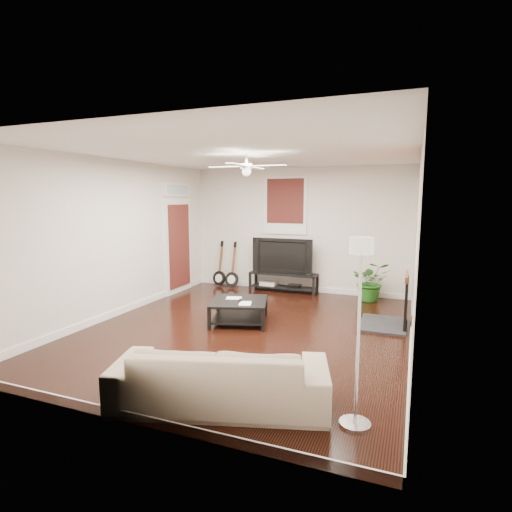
{
  "coord_description": "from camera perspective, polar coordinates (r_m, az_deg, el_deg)",
  "views": [
    {
      "loc": [
        2.47,
        -5.87,
        2.11
      ],
      "look_at": [
        0.0,
        0.4,
        1.15
      ],
      "focal_mm": 28.41,
      "sensor_mm": 36.0,
      "label": 1
    }
  ],
  "objects": [
    {
      "name": "tv_stand",
      "position": [
        9.27,
        3.88,
        -3.69
      ],
      "size": [
        1.55,
        0.41,
        0.43
      ],
      "primitive_type": "cube",
      "color": "black",
      "rests_on": "floor"
    },
    {
      "name": "sofa",
      "position": [
        4.34,
        -5.0,
        -16.3
      ],
      "size": [
        2.34,
        1.44,
        0.64
      ],
      "primitive_type": "imported",
      "rotation": [
        0.0,
        0.0,
        3.43
      ],
      "color": "tan",
      "rests_on": "floor"
    },
    {
      "name": "brick_accent",
      "position": [
        6.9,
        21.55,
        1.64
      ],
      "size": [
        0.02,
        2.2,
        2.8
      ],
      "primitive_type": "cube",
      "color": "#A85D36",
      "rests_on": "floor"
    },
    {
      "name": "window_back",
      "position": [
        9.26,
        4.14,
        7.11
      ],
      "size": [
        1.0,
        0.06,
        1.3
      ],
      "primitive_type": "cube",
      "color": "#37110F",
      "rests_on": "wall_back"
    },
    {
      "name": "door_left",
      "position": [
        9.24,
        -10.86,
        2.63
      ],
      "size": [
        0.08,
        1.0,
        2.5
      ],
      "primitive_type": "cube",
      "color": "white",
      "rests_on": "wall_left"
    },
    {
      "name": "potted_plant",
      "position": [
        8.68,
        15.89,
        -3.44
      ],
      "size": [
        0.86,
        0.78,
        0.83
      ],
      "primitive_type": "imported",
      "rotation": [
        0.0,
        0.0,
        0.19
      ],
      "color": "#1F5C1A",
      "rests_on": "floor"
    },
    {
      "name": "ceiling_fan",
      "position": [
        6.38,
        -1.35,
        12.51
      ],
      "size": [
        1.24,
        1.24,
        0.32
      ],
      "primitive_type": null,
      "color": "white",
      "rests_on": "ceiling"
    },
    {
      "name": "guitar_right",
      "position": [
        9.6,
        -3.44,
        -1.23
      ],
      "size": [
        0.35,
        0.26,
        1.1
      ],
      "primitive_type": null,
      "rotation": [
        0.0,
        0.0,
        -0.05
      ],
      "color": "black",
      "rests_on": "floor"
    },
    {
      "name": "coffee_table",
      "position": [
        7.0,
        -2.4,
        -7.79
      ],
      "size": [
        1.16,
        1.16,
        0.39
      ],
      "primitive_type": "cube",
      "rotation": [
        0.0,
        0.0,
        0.3
      ],
      "color": "black",
      "rests_on": "floor"
    },
    {
      "name": "guitar_left",
      "position": [
        9.78,
        -5.23,
        -1.08
      ],
      "size": [
        0.37,
        0.29,
        1.1
      ],
      "primitive_type": null,
      "rotation": [
        0.0,
        0.0,
        -0.15
      ],
      "color": "black",
      "rests_on": "floor"
    },
    {
      "name": "room",
      "position": [
        6.41,
        -1.31,
        1.74
      ],
      "size": [
        5.01,
        6.01,
        2.81
      ],
      "color": "black",
      "rests_on": "ground"
    },
    {
      "name": "fireplace",
      "position": [
        7.07,
        18.81,
        -5.83
      ],
      "size": [
        0.8,
        1.1,
        0.92
      ],
      "primitive_type": "cube",
      "color": "black",
      "rests_on": "floor"
    },
    {
      "name": "tv",
      "position": [
        9.18,
        3.95,
        0.09
      ],
      "size": [
        1.38,
        0.18,
        0.8
      ],
      "primitive_type": "imported",
      "color": "black",
      "rests_on": "tv_stand"
    },
    {
      "name": "floor_lamp",
      "position": [
        3.85,
        14.2,
        -10.58
      ],
      "size": [
        0.37,
        0.37,
        1.79
      ],
      "primitive_type": null,
      "rotation": [
        0.0,
        0.0,
        0.29
      ],
      "color": "silver",
      "rests_on": "floor"
    }
  ]
}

